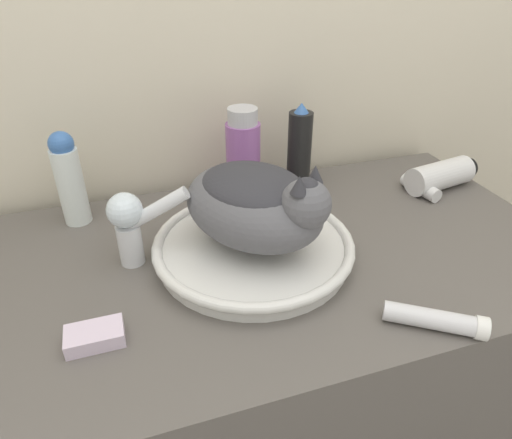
% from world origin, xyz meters
% --- Properties ---
extents(wall_back, '(8.00, 0.05, 2.40)m').
position_xyz_m(wall_back, '(0.00, 0.68, 1.20)').
color(wall_back, beige).
rests_on(wall_back, ground_plane).
extents(vanity_counter, '(1.16, 0.62, 0.82)m').
position_xyz_m(vanity_counter, '(0.00, 0.31, 0.41)').
color(vanity_counter, '#56514C').
rests_on(vanity_counter, ground_plane).
extents(sink_basin, '(0.37, 0.37, 0.04)m').
position_xyz_m(sink_basin, '(-0.03, 0.31, 0.84)').
color(sink_basin, silver).
rests_on(sink_basin, vanity_counter).
extents(cat, '(0.31, 0.34, 0.17)m').
position_xyz_m(cat, '(-0.03, 0.30, 0.93)').
color(cat, '#56565B').
rests_on(cat, sink_basin).
extents(faucet, '(0.15, 0.07, 0.15)m').
position_xyz_m(faucet, '(-0.24, 0.36, 0.90)').
color(faucet, silver).
rests_on(faucet, vanity_counter).
extents(hairspray_can_black, '(0.06, 0.06, 0.21)m').
position_xyz_m(hairspray_can_black, '(0.15, 0.55, 0.91)').
color(hairspray_can_black, black).
rests_on(hairspray_can_black, vanity_counter).
extents(lotion_bottle_white, '(0.05, 0.05, 0.20)m').
position_xyz_m(lotion_bottle_white, '(-0.34, 0.55, 0.91)').
color(lotion_bottle_white, silver).
rests_on(lotion_bottle_white, vanity_counter).
extents(mouthwash_bottle, '(0.08, 0.08, 0.21)m').
position_xyz_m(mouthwash_bottle, '(0.02, 0.55, 0.91)').
color(mouthwash_bottle, '#93569E').
rests_on(mouthwash_bottle, vanity_counter).
extents(cream_tube, '(0.14, 0.11, 0.04)m').
position_xyz_m(cream_tube, '(0.17, 0.05, 0.83)').
color(cream_tube, silver).
rests_on(cream_tube, vanity_counter).
extents(hair_dryer, '(0.19, 0.11, 0.07)m').
position_xyz_m(hair_dryer, '(0.47, 0.43, 0.85)').
color(hair_dryer, silver).
rests_on(hair_dryer, vanity_counter).
extents(soap_bar, '(0.08, 0.05, 0.02)m').
position_xyz_m(soap_bar, '(-0.32, 0.18, 0.83)').
color(soap_bar, silver).
rests_on(soap_bar, vanity_counter).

